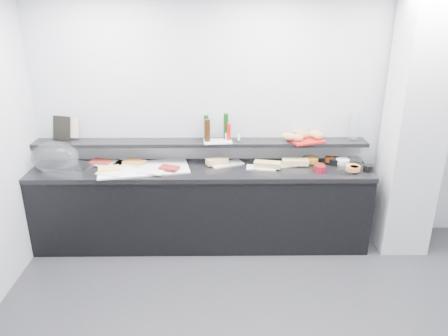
{
  "coord_description": "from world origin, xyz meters",
  "views": [
    {
      "loc": [
        -0.49,
        -2.63,
        2.59
      ],
      "look_at": [
        -0.45,
        1.45,
        1.0
      ],
      "focal_mm": 35.0,
      "sensor_mm": 36.0,
      "label": 1
    }
  ],
  "objects_px": {
    "sandwich_plate_mid": "(261,168)",
    "framed_print": "(62,128)",
    "cloche_base": "(70,167)",
    "bread_tray": "(306,141)",
    "carafe": "(354,127)",
    "condiment_tray": "(218,141)"
  },
  "relations": [
    {
      "from": "cloche_base",
      "to": "condiment_tray",
      "type": "relative_size",
      "value": 1.58
    },
    {
      "from": "cloche_base",
      "to": "bread_tray",
      "type": "distance_m",
      "value": 2.54
    },
    {
      "from": "sandwich_plate_mid",
      "to": "condiment_tray",
      "type": "distance_m",
      "value": 0.54
    },
    {
      "from": "cloche_base",
      "to": "framed_print",
      "type": "height_order",
      "value": "framed_print"
    },
    {
      "from": "sandwich_plate_mid",
      "to": "framed_print",
      "type": "distance_m",
      "value": 2.2
    },
    {
      "from": "carafe",
      "to": "bread_tray",
      "type": "bearing_deg",
      "value": -175.86
    },
    {
      "from": "condiment_tray",
      "to": "sandwich_plate_mid",
      "type": "bearing_deg",
      "value": -23.26
    },
    {
      "from": "framed_print",
      "to": "bread_tray",
      "type": "relative_size",
      "value": 0.74
    },
    {
      "from": "condiment_tray",
      "to": "carafe",
      "type": "relative_size",
      "value": 0.99
    },
    {
      "from": "condiment_tray",
      "to": "carafe",
      "type": "height_order",
      "value": "carafe"
    },
    {
      "from": "framed_print",
      "to": "condiment_tray",
      "type": "relative_size",
      "value": 0.87
    },
    {
      "from": "cloche_base",
      "to": "condiment_tray",
      "type": "xyz_separation_m",
      "value": [
        1.57,
        0.13,
        0.24
      ]
    },
    {
      "from": "framed_print",
      "to": "bread_tray",
      "type": "distance_m",
      "value": 2.65
    },
    {
      "from": "sandwich_plate_mid",
      "to": "carafe",
      "type": "xyz_separation_m",
      "value": [
        1.0,
        0.19,
        0.39
      ]
    },
    {
      "from": "sandwich_plate_mid",
      "to": "bread_tray",
      "type": "bearing_deg",
      "value": 24.51
    },
    {
      "from": "cloche_base",
      "to": "carafe",
      "type": "bearing_deg",
      "value": 18.34
    },
    {
      "from": "cloche_base",
      "to": "sandwich_plate_mid",
      "type": "xyz_separation_m",
      "value": [
        2.03,
        -0.01,
        -0.01
      ]
    },
    {
      "from": "framed_print",
      "to": "bread_tray",
      "type": "height_order",
      "value": "framed_print"
    },
    {
      "from": "condiment_tray",
      "to": "bread_tray",
      "type": "height_order",
      "value": "bread_tray"
    },
    {
      "from": "sandwich_plate_mid",
      "to": "bread_tray",
      "type": "relative_size",
      "value": 0.89
    },
    {
      "from": "bread_tray",
      "to": "sandwich_plate_mid",
      "type": "bearing_deg",
      "value": 178.08
    },
    {
      "from": "sandwich_plate_mid",
      "to": "framed_print",
      "type": "xyz_separation_m",
      "value": [
        -2.15,
        0.25,
        0.37
      ]
    }
  ]
}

